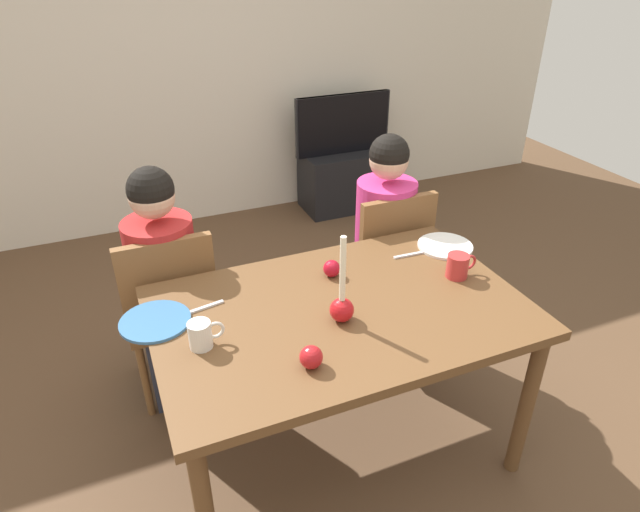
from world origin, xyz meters
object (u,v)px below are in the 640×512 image
object	(u,v)px
chair_right	(386,259)
person_right_child	(383,247)
person_left_child	(168,293)
plate_left	(155,321)
mug_left	(201,335)
dining_table	(340,325)
chair_left	(171,307)
tv	(343,124)
apple_by_left_plate	(311,357)
tv_stand	(342,180)
candle_centerpiece	(342,304)
mug_right	(458,266)
plate_right	(445,246)
apple_near_candle	(332,268)

from	to	relation	value
chair_right	person_right_child	xyz separation A→B (m)	(0.00, 0.03, 0.06)
person_left_child	plate_left	bearing A→B (deg)	-101.45
plate_left	mug_left	size ratio (longest dim) A/B	2.05
dining_table	chair_left	xyz separation A→B (m)	(-0.57, 0.61, -0.15)
chair_right	tv	size ratio (longest dim) A/B	1.14
chair_left	apple_by_left_plate	distance (m)	0.97
tv_stand	plate_left	size ratio (longest dim) A/B	2.50
chair_left	tv	size ratio (longest dim) A/B	1.14
chair_left	candle_centerpiece	size ratio (longest dim) A/B	2.61
mug_right	plate_right	bearing A→B (deg)	67.07
candle_centerpiece	plate_left	size ratio (longest dim) A/B	1.35
chair_left	tv	xyz separation A→B (m)	(1.64, 1.69, 0.20)
person_left_child	chair_right	bearing A→B (deg)	-1.68
apple_near_candle	mug_left	bearing A→B (deg)	-157.51
tv_stand	plate_left	distance (m)	2.79
chair_right	apple_near_candle	world-z (taller)	chair_right
dining_table	chair_right	bearing A→B (deg)	48.26
candle_centerpiece	chair_left	bearing A→B (deg)	128.34
mug_left	tv_stand	bearing A→B (deg)	55.35
chair_left	person_left_child	xyz separation A→B (m)	(-0.00, 0.03, 0.06)
mug_left	person_right_child	bearing A→B (deg)	31.75
apple_by_left_plate	tv_stand	bearing A→B (deg)	63.07
plate_left	apple_by_left_plate	bearing A→B (deg)	-45.28
chair_left	tv_stand	distance (m)	2.37
person_right_child	plate_right	bearing A→B (deg)	-76.68
dining_table	tv_stand	bearing A→B (deg)	64.92
candle_centerpiece	plate_right	bearing A→B (deg)	25.73
person_left_child	plate_left	world-z (taller)	person_left_child
dining_table	apple_near_candle	xyz separation A→B (m)	(0.06, 0.22, 0.12)
plate_left	mug_left	distance (m)	0.24
plate_left	plate_right	world-z (taller)	same
apple_by_left_plate	person_right_child	bearing A→B (deg)	49.62
chair_right	person_left_child	size ratio (longest dim) A/B	0.77
apple_near_candle	apple_by_left_plate	world-z (taller)	apple_by_left_plate
tv	mug_right	world-z (taller)	tv
person_left_child	tv_stand	xyz separation A→B (m)	(1.64, 1.66, -0.33)
dining_table	plate_right	size ratio (longest dim) A/B	5.66
chair_right	plate_left	world-z (taller)	chair_right
chair_right	apple_by_left_plate	world-z (taller)	chair_right
person_left_child	apple_by_left_plate	xyz separation A→B (m)	(0.34, -0.90, 0.22)
chair_right	mug_right	size ratio (longest dim) A/B	6.65
plate_left	apple_by_left_plate	size ratio (longest dim) A/B	3.30
tv	apple_by_left_plate	xyz separation A→B (m)	(-1.30, -2.56, 0.08)
person_right_child	mug_right	xyz separation A→B (m)	(-0.00, -0.62, 0.23)
chair_right	candle_centerpiece	distance (m)	0.94
person_right_child	apple_by_left_plate	xyz separation A→B (m)	(-0.77, -0.90, 0.22)
plate_left	apple_by_left_plate	xyz separation A→B (m)	(0.43, -0.44, 0.03)
tv_stand	mug_left	distance (m)	2.88
person_right_child	plate_left	world-z (taller)	person_right_child
dining_table	candle_centerpiece	xyz separation A→B (m)	(-0.03, -0.07, 0.15)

